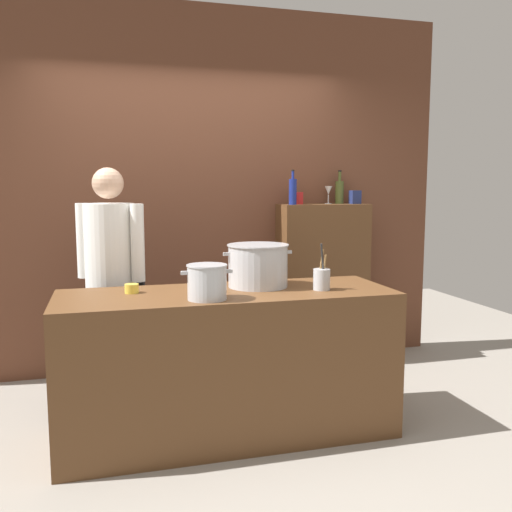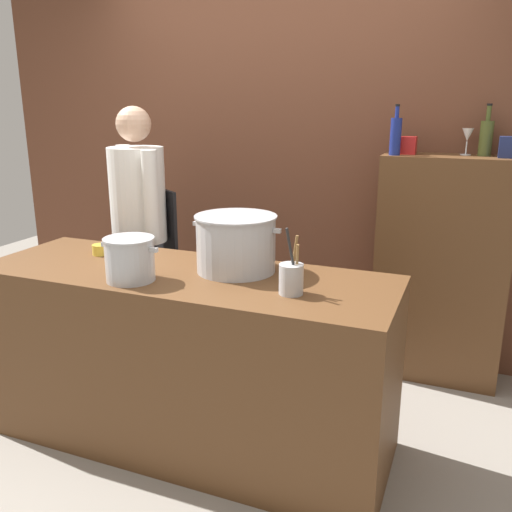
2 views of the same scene
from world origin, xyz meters
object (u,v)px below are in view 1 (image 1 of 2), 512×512
at_px(wine_bottle_cobalt, 293,191).
at_px(spice_tin_red, 297,198).
at_px(chef, 111,270).
at_px(spice_tin_navy, 355,197).
at_px(stockpot_large, 258,265).
at_px(butter_jar, 132,288).
at_px(stockpot_small, 207,282).
at_px(wine_glass_tall, 328,191).
at_px(wine_bottle_olive, 339,191).
at_px(utensil_crock, 322,279).

distance_m(wine_bottle_cobalt, spice_tin_red, 0.13).
height_order(chef, spice_tin_navy, chef).
distance_m(stockpot_large, spice_tin_navy, 1.62).
bearing_deg(spice_tin_navy, butter_jar, -151.44).
distance_m(stockpot_small, wine_glass_tall, 2.04).
xyz_separation_m(wine_bottle_olive, spice_tin_navy, (0.11, -0.08, -0.05)).
bearing_deg(spice_tin_red, wine_bottle_olive, 7.94).
relative_size(stockpot_large, wine_glass_tall, 2.93).
height_order(wine_glass_tall, spice_tin_red, wine_glass_tall).
distance_m(utensil_crock, wine_bottle_cobalt, 1.32).
bearing_deg(stockpot_small, chef, 121.14).
distance_m(wine_bottle_olive, spice_tin_red, 0.42).
distance_m(wine_bottle_olive, wine_glass_tall, 0.10).
relative_size(wine_bottle_cobalt, spice_tin_navy, 2.47).
bearing_deg(chef, spice_tin_red, -124.79).
height_order(butter_jar, wine_glass_tall, wine_glass_tall).
bearing_deg(stockpot_large, butter_jar, -179.43).
distance_m(wine_bottle_olive, spice_tin_navy, 0.14).
xyz_separation_m(wine_glass_tall, spice_tin_red, (-0.32, -0.07, -0.06)).
bearing_deg(wine_bottle_olive, stockpot_small, -134.84).
height_order(chef, wine_bottle_olive, wine_bottle_olive).
relative_size(wine_bottle_olive, wine_bottle_cobalt, 1.01).
xyz_separation_m(stockpot_large, stockpot_small, (-0.38, -0.31, -0.04)).
bearing_deg(spice_tin_red, chef, -160.66).
relative_size(wine_bottle_cobalt, spice_tin_red, 2.79).
height_order(chef, utensil_crock, chef).
bearing_deg(utensil_crock, chef, 148.98).
relative_size(butter_jar, spice_tin_red, 0.82).
xyz_separation_m(spice_tin_navy, spice_tin_red, (-0.53, 0.02, -0.01)).
height_order(wine_bottle_cobalt, wine_glass_tall, wine_bottle_cobalt).
height_order(stockpot_large, stockpot_small, stockpot_large).
distance_m(utensil_crock, wine_glass_tall, 1.57).
bearing_deg(spice_tin_red, spice_tin_navy, -2.35).
xyz_separation_m(stockpot_large, spice_tin_navy, (1.16, 1.05, 0.41)).
distance_m(butter_jar, wine_glass_tall, 2.16).
height_order(chef, spice_tin_red, chef).
xyz_separation_m(stockpot_small, wine_bottle_cobalt, (0.96, 1.30, 0.50)).
xyz_separation_m(stockpot_small, wine_bottle_olive, (1.44, 1.45, 0.49)).
distance_m(chef, butter_jar, 0.56).
height_order(utensil_crock, wine_glass_tall, wine_glass_tall).
relative_size(wine_bottle_olive, spice_tin_red, 2.83).
relative_size(wine_bottle_olive, spice_tin_navy, 2.50).
xyz_separation_m(utensil_crock, butter_jar, (-1.13, 0.20, -0.04)).
height_order(stockpot_large, spice_tin_red, spice_tin_red).
relative_size(stockpot_large, stockpot_small, 1.53).
height_order(stockpot_large, wine_bottle_cobalt, wine_bottle_cobalt).
distance_m(chef, spice_tin_red, 1.69).
relative_size(stockpot_small, spice_tin_red, 2.86).
height_order(utensil_crock, wine_bottle_olive, wine_bottle_olive).
distance_m(butter_jar, spice_tin_red, 1.86).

